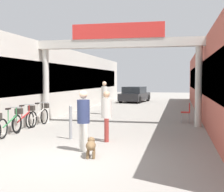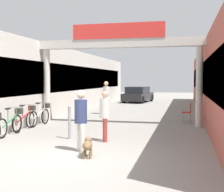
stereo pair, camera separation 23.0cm
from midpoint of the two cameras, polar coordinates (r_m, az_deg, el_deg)
ground_plane at (r=7.84m, az=-7.29°, el=-11.37°), size 80.00×80.00×0.00m
storefront_left at (r=19.70m, az=-10.02°, el=2.70°), size 3.00×26.00×3.68m
arcade_sign_gateway at (r=13.47m, az=1.73°, el=7.85°), size 7.40×0.47×4.32m
pedestrian_with_dog at (r=8.48m, az=-4.95°, el=-3.80°), size 0.48×0.48×1.65m
pedestrian_companion at (r=9.81m, az=-0.61°, el=-3.10°), size 0.41×0.41×1.58m
pedestrian_carrying_crate at (r=17.37m, az=-0.70°, el=0.14°), size 0.39×0.36×1.84m
dog_on_leash at (r=7.97m, az=-3.65°, el=-8.99°), size 0.38×0.67×0.47m
bicycle_green_second at (r=11.43m, az=-17.35°, el=-4.70°), size 0.46×1.69×0.98m
bicycle_red_third at (r=12.55m, az=-15.06°, el=-3.98°), size 0.46×1.69×0.98m
bicycle_silver_farthest at (r=13.58m, az=-12.44°, el=-3.42°), size 0.46×1.69×0.98m
bollard_post_metal at (r=10.31m, az=-7.14°, el=-4.72°), size 0.10×0.10×1.10m
cafe_chair_red_nearer at (r=14.39m, az=14.21°, el=-2.66°), size 0.41×0.41×0.89m
parked_car_black at (r=26.86m, az=5.01°, el=0.25°), size 2.33×4.22×1.33m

